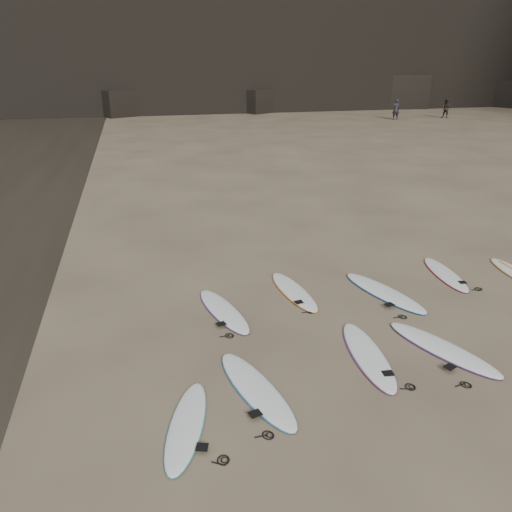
{
  "coord_description": "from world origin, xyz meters",
  "views": [
    {
      "loc": [
        -4.57,
        -7.71,
        5.66
      ],
      "look_at": [
        -2.16,
        2.26,
        1.5
      ],
      "focal_mm": 35.0,
      "sensor_mm": 36.0,
      "label": 1
    }
  ],
  "objects_px": {
    "surfboard_6": "(294,291)",
    "surfboard_7": "(384,292)",
    "surfboard_2": "(368,355)",
    "surfboard_8": "(445,274)",
    "surfboard_3": "(443,348)",
    "person_b": "(446,108)",
    "surfboard_5": "(223,310)",
    "person_a": "(396,109)",
    "surfboard_1": "(256,388)",
    "surfboard_0": "(186,425)"
  },
  "relations": [
    {
      "from": "surfboard_6",
      "to": "person_a",
      "type": "bearing_deg",
      "value": 51.03
    },
    {
      "from": "surfboard_6",
      "to": "surfboard_8",
      "type": "distance_m",
      "value": 4.39
    },
    {
      "from": "surfboard_8",
      "to": "surfboard_2",
      "type": "bearing_deg",
      "value": -133.29
    },
    {
      "from": "person_a",
      "to": "surfboard_7",
      "type": "bearing_deg",
      "value": 69.16
    },
    {
      "from": "surfboard_6",
      "to": "surfboard_3",
      "type": "bearing_deg",
      "value": -63.67
    },
    {
      "from": "surfboard_7",
      "to": "person_b",
      "type": "bearing_deg",
      "value": 37.16
    },
    {
      "from": "surfboard_1",
      "to": "surfboard_3",
      "type": "xyz_separation_m",
      "value": [
        4.04,
        0.4,
        0.0
      ]
    },
    {
      "from": "surfboard_1",
      "to": "surfboard_7",
      "type": "bearing_deg",
      "value": 21.98
    },
    {
      "from": "surfboard_3",
      "to": "person_b",
      "type": "distance_m",
      "value": 42.65
    },
    {
      "from": "surfboard_2",
      "to": "surfboard_5",
      "type": "distance_m",
      "value": 3.56
    },
    {
      "from": "surfboard_2",
      "to": "person_b",
      "type": "relative_size",
      "value": 1.45
    },
    {
      "from": "surfboard_3",
      "to": "person_b",
      "type": "relative_size",
      "value": 1.48
    },
    {
      "from": "surfboard_7",
      "to": "person_a",
      "type": "xyz_separation_m",
      "value": [
        17.96,
        33.14,
        0.88
      ]
    },
    {
      "from": "person_b",
      "to": "surfboard_1",
      "type": "bearing_deg",
      "value": -74.2
    },
    {
      "from": "surfboard_3",
      "to": "surfboard_5",
      "type": "relative_size",
      "value": 1.06
    },
    {
      "from": "surfboard_3",
      "to": "person_a",
      "type": "xyz_separation_m",
      "value": [
        18.0,
        35.82,
        0.88
      ]
    },
    {
      "from": "surfboard_1",
      "to": "surfboard_6",
      "type": "height_order",
      "value": "surfboard_1"
    },
    {
      "from": "surfboard_5",
      "to": "surfboard_8",
      "type": "xyz_separation_m",
      "value": [
        6.32,
        0.66,
        -0.0
      ]
    },
    {
      "from": "surfboard_5",
      "to": "surfboard_6",
      "type": "relative_size",
      "value": 1.01
    },
    {
      "from": "person_a",
      "to": "surfboard_1",
      "type": "bearing_deg",
      "value": 66.28
    },
    {
      "from": "person_a",
      "to": "surfboard_5",
      "type": "bearing_deg",
      "value": 63.92
    },
    {
      "from": "surfboard_7",
      "to": "person_b",
      "type": "height_order",
      "value": "person_b"
    },
    {
      "from": "surfboard_0",
      "to": "surfboard_8",
      "type": "xyz_separation_m",
      "value": [
        7.6,
        4.37,
        0.0
      ]
    },
    {
      "from": "surfboard_6",
      "to": "surfboard_7",
      "type": "xyz_separation_m",
      "value": [
        2.21,
        -0.6,
        0.01
      ]
    },
    {
      "from": "surfboard_0",
      "to": "surfboard_6",
      "type": "bearing_deg",
      "value": 70.13
    },
    {
      "from": "surfboard_1",
      "to": "person_b",
      "type": "bearing_deg",
      "value": 38.04
    },
    {
      "from": "surfboard_2",
      "to": "surfboard_6",
      "type": "xyz_separation_m",
      "value": [
        -0.57,
        3.14,
        -0.0
      ]
    },
    {
      "from": "surfboard_6",
      "to": "person_a",
      "type": "distance_m",
      "value": 38.3
    },
    {
      "from": "surfboard_0",
      "to": "surfboard_1",
      "type": "xyz_separation_m",
      "value": [
        1.33,
        0.64,
        0.01
      ]
    },
    {
      "from": "surfboard_1",
      "to": "surfboard_3",
      "type": "distance_m",
      "value": 4.06
    },
    {
      "from": "surfboard_5",
      "to": "person_b",
      "type": "bearing_deg",
      "value": 36.2
    },
    {
      "from": "surfboard_1",
      "to": "surfboard_8",
      "type": "xyz_separation_m",
      "value": [
        6.27,
        3.72,
        -0.0
      ]
    },
    {
      "from": "person_b",
      "to": "surfboard_0",
      "type": "bearing_deg",
      "value": -75.03
    },
    {
      "from": "surfboard_2",
      "to": "person_a",
      "type": "height_order",
      "value": "person_a"
    },
    {
      "from": "surfboard_2",
      "to": "surfboard_8",
      "type": "relative_size",
      "value": 1.09
    },
    {
      "from": "surfboard_0",
      "to": "surfboard_6",
      "type": "distance_m",
      "value": 5.38
    },
    {
      "from": "surfboard_8",
      "to": "person_b",
      "type": "xyz_separation_m",
      "value": [
        21.0,
        32.44,
        0.84
      ]
    },
    {
      "from": "surfboard_0",
      "to": "person_a",
      "type": "xyz_separation_m",
      "value": [
        23.38,
        36.86,
        0.89
      ]
    },
    {
      "from": "surfboard_5",
      "to": "surfboard_7",
      "type": "bearing_deg",
      "value": -14.18
    },
    {
      "from": "surfboard_5",
      "to": "person_a",
      "type": "relative_size",
      "value": 1.33
    },
    {
      "from": "surfboard_6",
      "to": "surfboard_8",
      "type": "relative_size",
      "value": 1.03
    },
    {
      "from": "surfboard_0",
      "to": "surfboard_5",
      "type": "bearing_deg",
      "value": 87.75
    },
    {
      "from": "surfboard_2",
      "to": "surfboard_8",
      "type": "xyz_separation_m",
      "value": [
        3.82,
        3.19,
        -0.0
      ]
    },
    {
      "from": "person_b",
      "to": "surfboard_5",
      "type": "bearing_deg",
      "value": -76.72
    },
    {
      "from": "surfboard_0",
      "to": "surfboard_3",
      "type": "xyz_separation_m",
      "value": [
        5.38,
        1.04,
        0.01
      ]
    },
    {
      "from": "surfboard_5",
      "to": "person_b",
      "type": "distance_m",
      "value": 42.93
    },
    {
      "from": "surfboard_5",
      "to": "surfboard_6",
      "type": "height_order",
      "value": "surfboard_5"
    },
    {
      "from": "surfboard_1",
      "to": "surfboard_3",
      "type": "height_order",
      "value": "same"
    },
    {
      "from": "surfboard_8",
      "to": "person_a",
      "type": "relative_size",
      "value": 1.27
    },
    {
      "from": "surfboard_7",
      "to": "surfboard_8",
      "type": "xyz_separation_m",
      "value": [
        2.18,
        0.65,
        -0.01
      ]
    }
  ]
}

